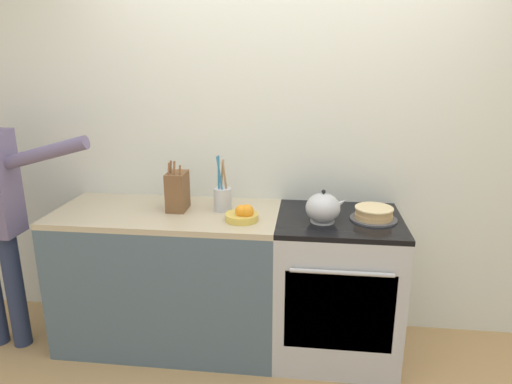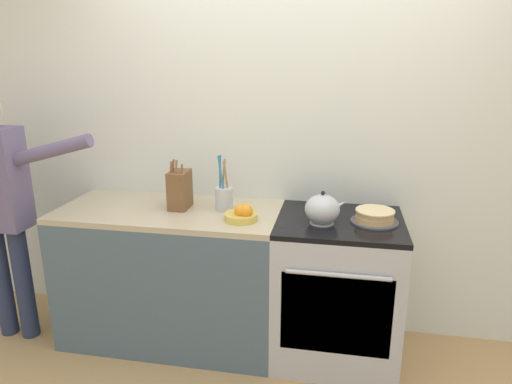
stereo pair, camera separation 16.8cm
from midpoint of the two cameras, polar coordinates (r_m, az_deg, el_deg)
name	(u,v)px [view 1 (the left image)]	position (r m, az deg, el deg)	size (l,w,h in m)	color
ground_plane	(275,377)	(2.88, 0.64, -22.20)	(16.00, 16.00, 0.00)	tan
wall_back	(286,138)	(2.95, 2.12, 6.74)	(8.00, 0.04, 2.60)	silver
counter_cabinet	(170,277)	(3.04, -12.29, -10.32)	(1.38, 0.64, 0.89)	#4C6070
stove_range	(336,286)	(2.89, 8.32, -11.59)	(0.73, 0.67, 0.89)	#B7BABF
layer_cake	(374,214)	(2.71, 12.80, -2.71)	(0.27, 0.27, 0.08)	#4C4C51
tea_kettle	(323,208)	(2.61, 6.60, -2.01)	(0.24, 0.20, 0.19)	#B7BABF
knife_block	(177,191)	(2.85, -11.47, 0.11)	(0.11, 0.17, 0.31)	brown
utensil_crock	(223,198)	(2.80, -5.91, -0.74)	(0.11, 0.11, 0.34)	#B7BABF
fruit_bowl	(243,215)	(2.63, -3.49, -2.89)	(0.19, 0.19, 0.10)	gold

